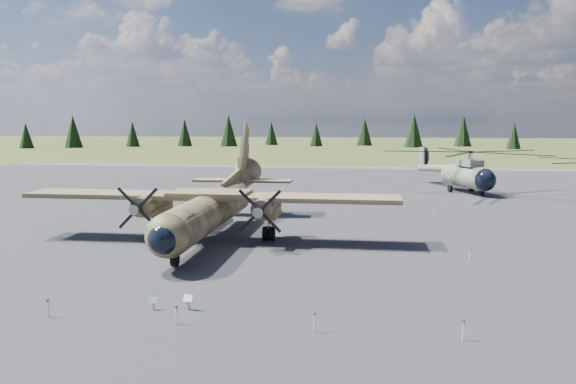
# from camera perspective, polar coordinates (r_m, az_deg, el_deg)

# --- Properties ---
(ground) EXTENTS (500.00, 500.00, 0.00)m
(ground) POSITION_cam_1_polar(r_m,az_deg,el_deg) (38.36, -7.27, -5.99)
(ground) COLOR #485023
(ground) RESTS_ON ground
(apron) EXTENTS (120.00, 120.00, 0.04)m
(apron) POSITION_cam_1_polar(r_m,az_deg,el_deg) (47.86, -4.04, -3.28)
(apron) COLOR #5E5E63
(apron) RESTS_ON ground
(transport_plane) EXTENTS (27.57, 25.11, 9.12)m
(transport_plane) POSITION_cam_1_polar(r_m,az_deg,el_deg) (42.40, -7.56, -1.12)
(transport_plane) COLOR #373B20
(transport_plane) RESTS_ON ground
(helicopter_near) EXTENTS (26.21, 26.21, 5.13)m
(helicopter_near) POSITION_cam_1_polar(r_m,az_deg,el_deg) (71.13, 17.72, 2.83)
(helicopter_near) COLOR gray
(helicopter_near) RESTS_ON ground
(info_placard_left) EXTENTS (0.43, 0.29, 0.62)m
(info_placard_left) POSITION_cam_1_polar(r_m,az_deg,el_deg) (27.34, -13.53, -10.75)
(info_placard_left) COLOR gray
(info_placard_left) RESTS_ON ground
(info_placard_right) EXTENTS (0.51, 0.31, 0.74)m
(info_placard_right) POSITION_cam_1_polar(r_m,az_deg,el_deg) (26.99, -10.09, -10.72)
(info_placard_right) COLOR gray
(info_placard_right) RESTS_ON ground
(barrier_fence) EXTENTS (33.12, 29.62, 0.85)m
(barrier_fence) POSITION_cam_1_polar(r_m,az_deg,el_deg) (38.30, -7.98, -5.25)
(barrier_fence) COLOR white
(barrier_fence) RESTS_ON ground
(treeline) EXTENTS (330.11, 328.64, 10.86)m
(treeline) POSITION_cam_1_polar(r_m,az_deg,el_deg) (31.37, -15.99, -0.22)
(treeline) COLOR black
(treeline) RESTS_ON ground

